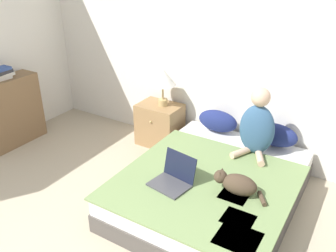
# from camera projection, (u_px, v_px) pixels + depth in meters

# --- Properties ---
(wall_back) EXTENTS (5.84, 0.05, 2.55)m
(wall_back) POSITION_uv_depth(u_px,v_px,m) (214.00, 50.00, 4.13)
(wall_back) COLOR silver
(wall_back) RESTS_ON ground_plane
(bed) EXTENTS (1.58, 1.96, 0.36)m
(bed) POSITION_uv_depth(u_px,v_px,m) (213.00, 188.00, 3.55)
(bed) COLOR #4C4742
(bed) RESTS_ON ground_plane
(pillow_near) EXTENTS (0.48, 0.23, 0.26)m
(pillow_near) POSITION_uv_depth(u_px,v_px,m) (218.00, 121.00, 4.22)
(pillow_near) COLOR navy
(pillow_near) RESTS_ON bed
(pillow_far) EXTENTS (0.48, 0.23, 0.26)m
(pillow_far) POSITION_uv_depth(u_px,v_px,m) (275.00, 135.00, 3.90)
(pillow_far) COLOR navy
(pillow_far) RESTS_ON bed
(person_sitting) EXTENTS (0.38, 0.36, 0.73)m
(person_sitting) POSITION_uv_depth(u_px,v_px,m) (257.00, 126.00, 3.67)
(person_sitting) COLOR #33567A
(person_sitting) RESTS_ON bed
(cat_tabby) EXTENTS (0.51, 0.20, 0.19)m
(cat_tabby) POSITION_uv_depth(u_px,v_px,m) (237.00, 184.00, 3.13)
(cat_tabby) COLOR #473828
(cat_tabby) RESTS_ON bed
(laptop_open) EXTENTS (0.40, 0.37, 0.27)m
(laptop_open) POSITION_uv_depth(u_px,v_px,m) (173.00, 178.00, 3.27)
(laptop_open) COLOR #424247
(laptop_open) RESTS_ON bed
(nightstand) EXTENTS (0.55, 0.42, 0.55)m
(nightstand) POSITION_uv_depth(u_px,v_px,m) (160.00, 124.00, 4.63)
(nightstand) COLOR #937047
(nightstand) RESTS_ON ground_plane
(table_lamp) EXTENTS (0.32, 0.32, 0.49)m
(table_lamp) POSITION_uv_depth(u_px,v_px,m) (163.00, 78.00, 4.33)
(table_lamp) COLOR tan
(table_lamp) RESTS_ON nightstand
(bookshelf) EXTENTS (0.29, 0.79, 0.89)m
(bookshelf) POSITION_uv_depth(u_px,v_px,m) (11.00, 112.00, 4.59)
(bookshelf) COLOR brown
(bookshelf) RESTS_ON ground_plane
(book_stack_top) EXTENTS (0.19, 0.26, 0.15)m
(book_stack_top) POSITION_uv_depth(u_px,v_px,m) (2.00, 73.00, 4.36)
(book_stack_top) COLOR beige
(book_stack_top) RESTS_ON bookshelf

